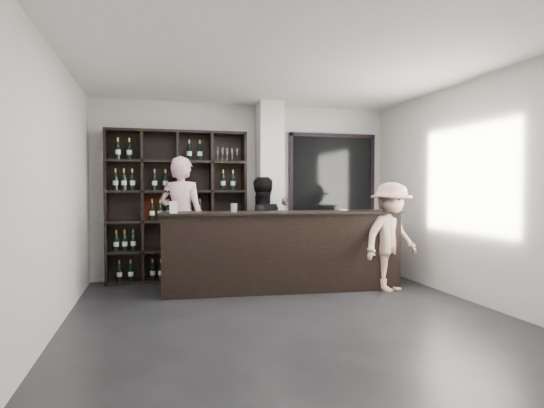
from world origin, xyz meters
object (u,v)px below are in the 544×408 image
object	(u,v)px
taster_pink	(181,220)
customer	(391,237)
taster_black	(260,230)
wine_shelf	(178,206)
tasting_counter	(282,251)

from	to	relation	value
taster_pink	customer	size ratio (longest dim) A/B	1.27
taster_black	customer	size ratio (longest dim) A/B	1.06
wine_shelf	tasting_counter	size ratio (longest dim) A/B	0.69
taster_black	customer	xyz separation A→B (m)	(1.71, -1.01, -0.05)
taster_black	customer	distance (m)	1.98
taster_pink	customer	world-z (taller)	taster_pink
wine_shelf	taster_black	size ratio (longest dim) A/B	1.45
taster_pink	tasting_counter	bearing A→B (deg)	170.73
tasting_counter	taster_pink	size ratio (longest dim) A/B	1.75
tasting_counter	taster_black	xyz separation A→B (m)	(-0.19, 0.57, 0.25)
tasting_counter	wine_shelf	bearing A→B (deg)	147.41
wine_shelf	taster_pink	xyz separation A→B (m)	(0.05, -0.17, -0.21)
tasting_counter	taster_black	size ratio (longest dim) A/B	2.10
wine_shelf	tasting_counter	xyz separation A→B (m)	(1.44, -1.07, -0.62)
taster_black	customer	bearing A→B (deg)	136.62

